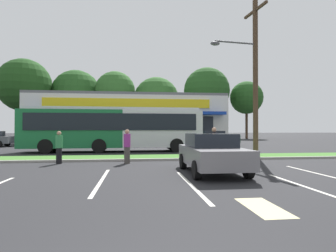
% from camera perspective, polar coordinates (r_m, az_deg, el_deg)
% --- Properties ---
extents(grass_median, '(56.00, 2.20, 0.12)m').
position_cam_1_polar(grass_median, '(16.04, -6.12, -6.41)').
color(grass_median, '#427A2D').
rests_on(grass_median, ground_plane).
extents(curb_lip, '(56.00, 0.24, 0.12)m').
position_cam_1_polar(curb_lip, '(14.82, -6.05, -6.89)').
color(curb_lip, '#99968C').
rests_on(curb_lip, ground_plane).
extents(parking_stripe_1, '(0.12, 4.80, 0.01)m').
position_cam_1_polar(parking_stripe_1, '(9.49, -13.44, -10.77)').
color(parking_stripe_1, silver).
rests_on(parking_stripe_1, ground_plane).
extents(parking_stripe_2, '(0.12, 4.80, 0.01)m').
position_cam_1_polar(parking_stripe_2, '(8.62, 4.66, -11.82)').
color(parking_stripe_2, silver).
rests_on(parking_stripe_2, ground_plane).
extents(parking_stripe_3, '(0.12, 4.80, 0.01)m').
position_cam_1_polar(parking_stripe_3, '(8.98, 27.16, -11.30)').
color(parking_stripe_3, silver).
rests_on(parking_stripe_3, ground_plane).
extents(parking_stripe_4, '(0.12, 4.80, 0.01)m').
position_cam_1_polar(parking_stripe_4, '(11.82, 29.02, -8.69)').
color(parking_stripe_4, silver).
rests_on(parking_stripe_4, ground_plane).
extents(lot_arrow, '(0.70, 1.60, 0.01)m').
position_cam_1_polar(lot_arrow, '(6.54, 18.83, -15.43)').
color(lot_arrow, beige).
rests_on(lot_arrow, ground_plane).
extents(storefront_building, '(23.53, 12.22, 5.96)m').
position_cam_1_polar(storefront_building, '(37.42, -7.88, 1.38)').
color(storefront_building, silver).
rests_on(storefront_building, ground_plane).
extents(tree_far_left, '(8.21, 8.21, 12.64)m').
position_cam_1_polar(tree_far_left, '(49.47, -27.27, 7.40)').
color(tree_far_left, '#473323').
rests_on(tree_far_left, ground_plane).
extents(tree_left, '(8.32, 8.32, 11.64)m').
position_cam_1_polar(tree_left, '(50.02, -18.22, 6.06)').
color(tree_left, '#473323').
rests_on(tree_left, ground_plane).
extents(tree_mid_left, '(6.72, 6.72, 11.35)m').
position_cam_1_polar(tree_mid_left, '(47.99, -10.75, 6.93)').
color(tree_mid_left, '#473323').
rests_on(tree_mid_left, ground_plane).
extents(tree_mid, '(7.83, 7.83, 10.60)m').
position_cam_1_polar(tree_mid, '(48.30, -2.40, 5.32)').
color(tree_mid, '#473323').
rests_on(tree_mid, ground_plane).
extents(tree_mid_right, '(7.89, 7.89, 12.26)m').
position_cam_1_polar(tree_mid_right, '(48.93, 7.90, 7.16)').
color(tree_mid_right, '#473323').
rests_on(tree_mid_right, ground_plane).
extents(tree_right, '(5.80, 5.80, 10.17)m').
position_cam_1_polar(tree_right, '(51.82, 15.73, 5.57)').
color(tree_right, '#473323').
rests_on(tree_right, ground_plane).
extents(utility_pole, '(3.08, 2.40, 9.42)m').
position_cam_1_polar(utility_pole, '(17.75, 16.99, 10.36)').
color(utility_pole, '#4C3826').
rests_on(utility_pole, ground_plane).
extents(city_bus, '(13.00, 2.95, 3.25)m').
position_cam_1_polar(city_bus, '(21.10, -10.94, -0.37)').
color(city_bus, '#196638').
rests_on(city_bus, ground_plane).
extents(car_1, '(4.48, 2.01, 1.51)m').
position_cam_1_polar(car_1, '(27.82, 9.49, -2.46)').
color(car_1, '#0C3F1E').
rests_on(car_1, ground_plane).
extents(car_2, '(2.01, 4.15, 1.50)m').
position_cam_1_polar(car_2, '(10.84, 8.92, -5.44)').
color(car_2, slate).
rests_on(car_2, ground_plane).
extents(pedestrian_near_bench, '(0.33, 0.33, 1.66)m').
position_cam_1_polar(pedestrian_near_bench, '(13.80, -8.36, -4.13)').
color(pedestrian_near_bench, '#47423D').
rests_on(pedestrian_near_bench, ground_plane).
extents(pedestrian_by_pole, '(0.35, 0.35, 1.76)m').
position_cam_1_polar(pedestrian_by_pole, '(14.36, 9.40, -3.78)').
color(pedestrian_by_pole, '#726651').
rests_on(pedestrian_by_pole, ground_plane).
extents(pedestrian_mid, '(0.32, 0.32, 1.58)m').
position_cam_1_polar(pedestrian_mid, '(14.51, -21.36, -4.07)').
color(pedestrian_mid, black).
rests_on(pedestrian_mid, ground_plane).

